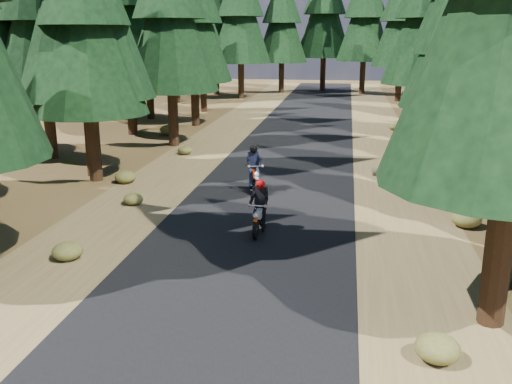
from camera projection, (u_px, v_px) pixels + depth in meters
ground at (248, 244)px, 16.01m from camera, size 120.00×120.00×0.00m
road at (271, 196)px, 20.76m from camera, size 6.00×100.00×0.01m
shoulder_l at (150, 190)px, 21.46m from camera, size 3.20×100.00×0.01m
shoulder_r at (400, 201)px, 20.07m from camera, size 3.20×100.00×0.01m
log_near at (448, 172)px, 23.67m from camera, size 6.25×1.17×0.32m
understory_shrubs at (317, 175)px, 22.79m from camera, size 16.06×31.22×0.64m
rider_lead at (259, 216)px, 16.73m from camera, size 0.59×1.79×1.58m
rider_follow at (254, 176)px, 21.32m from camera, size 1.11×1.99×1.70m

